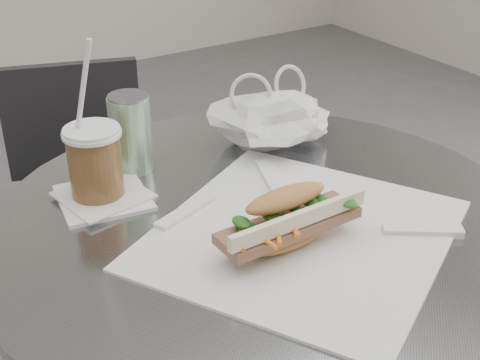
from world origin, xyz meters
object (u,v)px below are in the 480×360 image
banh_mi (288,220)px  chair_far (90,253)px  sunglasses (289,128)px  drink_can (131,133)px  iced_coffee (95,163)px

banh_mi → chair_far: bearing=91.4°
sunglasses → banh_mi: bearing=-142.6°
banh_mi → drink_can: 0.31m
iced_coffee → drink_can: iced_coffee is taller
chair_far → sunglasses: (0.23, -0.44, 0.42)m
banh_mi → sunglasses: banh_mi is taller
banh_mi → drink_can: bearing=101.8°
chair_far → banh_mi: banh_mi is taller
iced_coffee → drink_can: (0.08, 0.06, 0.00)m
chair_far → drink_can: bearing=102.2°
iced_coffee → sunglasses: bearing=3.4°
banh_mi → iced_coffee: 0.29m
chair_far → banh_mi: 0.83m
banh_mi → sunglasses: (0.20, 0.27, -0.02)m
banh_mi → sunglasses: size_ratio=2.40×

